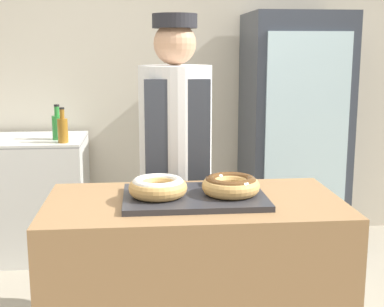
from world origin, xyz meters
TOP-DOWN VIEW (x-y plane):
  - wall_back at (0.00, 2.13)m, footprint 8.00×0.06m
  - display_counter at (0.00, 0.00)m, footprint 1.25×0.66m
  - serving_tray at (0.00, 0.00)m, footprint 0.60×0.42m
  - donut_light_glaze at (-0.15, -0.01)m, footprint 0.24×0.24m
  - donut_chocolate_glaze at (0.15, -0.01)m, footprint 0.24×0.24m
  - brownie_back_left at (-0.11, 0.15)m, footprint 0.07×0.07m
  - brownie_back_right at (0.11, 0.15)m, footprint 0.07×0.07m
  - baker_person at (-0.04, 0.63)m, footprint 0.39×0.39m
  - beverage_fridge at (0.92, 1.73)m, footprint 0.71×0.69m
  - chest_freezer at (-1.14, 1.74)m, footprint 1.02×0.64m
  - bottle_amber at (-0.76, 1.52)m, footprint 0.07×0.07m
  - bottle_green at (-0.81, 1.66)m, footprint 0.08×0.08m

SIDE VIEW (x-z plane):
  - chest_freezer at x=-1.14m, z-range 0.00..0.88m
  - display_counter at x=0.00m, z-range 0.00..0.89m
  - beverage_fridge at x=0.92m, z-range 0.00..1.77m
  - baker_person at x=-0.04m, z-range 0.04..1.74m
  - serving_tray at x=0.00m, z-range 0.89..0.91m
  - brownie_back_left at x=-0.11m, z-range 0.91..0.94m
  - brownie_back_right at x=0.11m, z-range 0.91..0.94m
  - donut_light_glaze at x=-0.15m, z-range 0.92..0.99m
  - donut_chocolate_glaze at x=0.15m, z-range 0.92..0.99m
  - bottle_amber at x=-0.76m, z-range 0.85..1.10m
  - bottle_green at x=-0.81m, z-range 0.85..1.10m
  - wall_back at x=0.00m, z-range 0.00..2.70m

